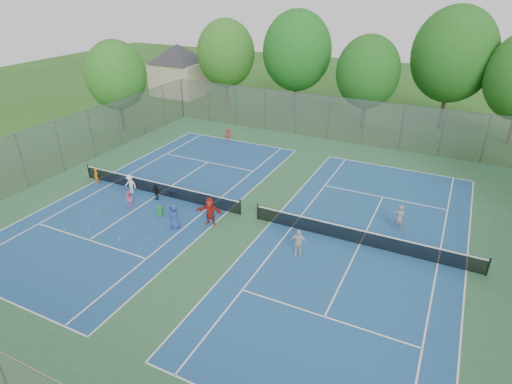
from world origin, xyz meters
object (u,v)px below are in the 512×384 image
(net_left, at_px, (158,189))
(net_right, at_px, (361,238))
(ball_crate, at_px, (173,193))
(instructor, at_px, (399,218))
(ball_hopper, at_px, (160,211))

(net_left, height_order, net_right, same)
(net_left, xyz_separation_m, ball_crate, (0.91, 0.39, -0.29))
(instructor, bearing_deg, ball_crate, -1.38)
(ball_crate, relative_size, instructor, 0.24)
(net_right, height_order, ball_hopper, net_right)
(net_left, relative_size, ball_crate, 32.48)
(instructor, bearing_deg, net_right, 47.88)
(net_right, relative_size, ball_crate, 32.48)
(instructor, bearing_deg, ball_hopper, 9.81)
(ball_crate, distance_m, ball_hopper, 2.89)
(net_right, height_order, ball_crate, net_right)
(net_left, relative_size, net_right, 1.00)
(ball_crate, height_order, ball_hopper, ball_hopper)
(net_right, distance_m, ball_crate, 13.10)
(net_left, bearing_deg, ball_hopper, -50.36)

